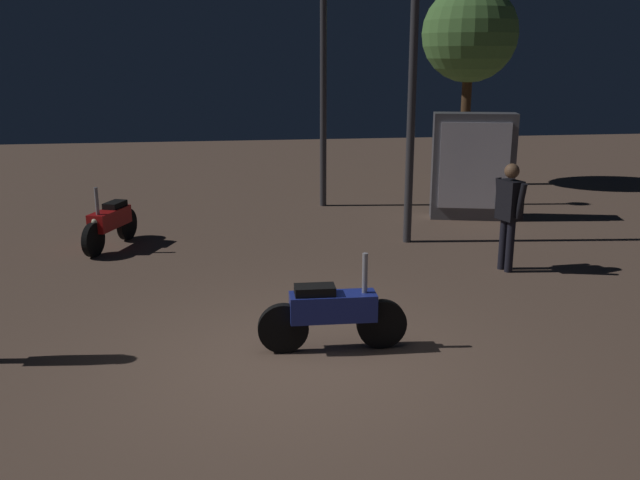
# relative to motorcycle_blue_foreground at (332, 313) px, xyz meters

# --- Properties ---
(ground_plane) EXTENTS (40.00, 40.00, 0.00)m
(ground_plane) POSITION_rel_motorcycle_blue_foreground_xyz_m (-0.44, -0.32, -0.44)
(ground_plane) COLOR brown
(motorcycle_blue_foreground) EXTENTS (1.66, 0.33, 1.11)m
(motorcycle_blue_foreground) POSITION_rel_motorcycle_blue_foreground_xyz_m (0.00, 0.00, 0.00)
(motorcycle_blue_foreground) COLOR black
(motorcycle_blue_foreground) RESTS_ON ground_plane
(motorcycle_red_parked_left) EXTENTS (0.70, 1.58, 1.11)m
(motorcycle_red_parked_left) POSITION_rel_motorcycle_blue_foreground_xyz_m (-3.07, 4.67, 0.00)
(motorcycle_red_parked_left) COLOR black
(motorcycle_red_parked_left) RESTS_ON ground_plane
(person_rider_beside) EXTENTS (0.33, 0.66, 1.64)m
(person_rider_beside) POSITION_rel_motorcycle_blue_foreground_xyz_m (3.08, 2.49, 0.54)
(person_rider_beside) COLOR black
(person_rider_beside) RESTS_ON ground_plane
(streetlamp_near) EXTENTS (0.36, 0.36, 5.43)m
(streetlamp_near) POSITION_rel_motorcycle_blue_foreground_xyz_m (1.01, 7.49, 2.97)
(streetlamp_near) COLOR #38383D
(streetlamp_near) RESTS_ON ground_plane
(streetlamp_far) EXTENTS (0.36, 0.36, 4.67)m
(streetlamp_far) POSITION_rel_motorcycle_blue_foreground_xyz_m (2.03, 4.32, 2.55)
(streetlamp_far) COLOR #38383D
(streetlamp_far) RESTS_ON ground_plane
(tree_left_bg) EXTENTS (2.31, 2.31, 4.85)m
(tree_left_bg) POSITION_rel_motorcycle_blue_foreground_xyz_m (4.88, 9.49, 3.22)
(tree_left_bg) COLOR #4C331E
(tree_left_bg) RESTS_ON ground_plane
(kiosk_billboard) EXTENTS (1.67, 0.88, 2.10)m
(kiosk_billboard) POSITION_rel_motorcycle_blue_foreground_xyz_m (3.78, 5.90, 0.61)
(kiosk_billboard) COLOR #595960
(kiosk_billboard) RESTS_ON ground_plane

